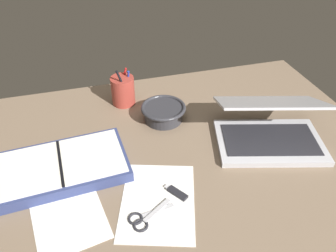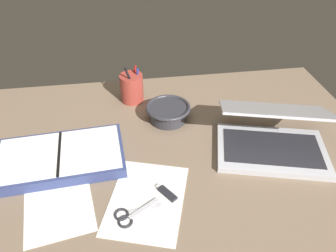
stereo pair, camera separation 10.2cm
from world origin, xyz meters
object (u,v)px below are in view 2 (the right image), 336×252
Objects in this scene: planner at (60,157)px; scissors at (128,216)px; pen_cup at (132,88)px; laptop at (273,136)px; bowl at (168,112)px.

scissors is at bearing -54.35° from planner.
planner is (-23.43, -31.15, -3.58)cm from pen_cup.
scissors is (-4.39, -54.12, -5.08)cm from pen_cup.
laptop is 2.58× the size of pen_cup.
bowl is (-29.83, 19.95, -1.65)cm from laptop.
bowl is 39.02cm from planner.
scissors is (-16.08, -39.92, -2.76)cm from bowl.
laptop is at bearing 2.78° from scissors.
laptop is 3.13× the size of scissors.
bowl is 1.03× the size of pen_cup.
laptop is 1.01× the size of planner.
pen_cup is at bearing 64.63° from scissors.
pen_cup is 0.39× the size of planner.
bowl reaches higher than scissors.
laptop is at bearing -33.78° from bowl.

